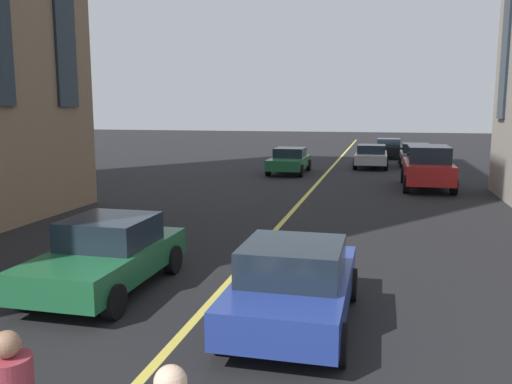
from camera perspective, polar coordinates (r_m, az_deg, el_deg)
name	(u,v)px	position (r m, az deg, el deg)	size (l,w,h in m)	color
lane_centre_line	(307,195)	(21.80, 5.49, -0.30)	(80.00, 0.16, 0.01)	#D8C64C
car_red_near	(428,167)	(24.54, 17.94, 2.61)	(4.70, 2.14, 1.88)	#B21E1E
car_blue_far	(294,283)	(8.73, 4.10, -9.73)	(3.90, 1.89, 1.40)	navy
car_black_mid	(388,148)	(39.48, 14.02, 4.63)	(4.40, 1.95, 1.37)	black
car_green_parked_a	(289,160)	(29.04, 3.61, 3.42)	(4.40, 1.95, 1.37)	#1E6038
car_grey_trailing	(415,155)	(33.93, 16.73, 3.85)	(3.90, 1.89, 1.40)	slate
car_silver_parked_b	(371,156)	(32.51, 12.26, 3.82)	(4.40, 1.95, 1.37)	#B7BABF
car_green_oncoming	(107,254)	(10.75, -15.67, -6.45)	(3.90, 1.89, 1.40)	#1E6038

